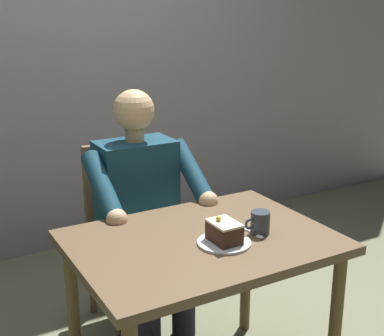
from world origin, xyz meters
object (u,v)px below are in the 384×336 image
object	(u,v)px
seated_person	(144,213)
dessert_spoon	(255,234)
dining_table	(202,259)
chair	(130,225)
coffee_cup	(260,222)
cake_slice	(224,232)

from	to	relation	value
seated_person	dessert_spoon	xyz separation A→B (m)	(-0.19, 0.61, 0.09)
seated_person	dessert_spoon	distance (m)	0.65
dining_table	seated_person	distance (m)	0.53
chair	seated_person	bearing A→B (deg)	90.00
chair	seated_person	size ratio (longest dim) A/B	0.76
coffee_cup	dessert_spoon	xyz separation A→B (m)	(0.03, 0.01, -0.04)
dining_table	chair	size ratio (longest dim) A/B	1.09
dining_table	cake_slice	distance (m)	0.17
cake_slice	dining_table	bearing A→B (deg)	-63.10
dining_table	cake_slice	bearing A→B (deg)	116.90
chair	cake_slice	size ratio (longest dim) A/B	7.03
chair	dessert_spoon	bearing A→B (deg)	103.63
chair	seated_person	world-z (taller)	seated_person
dining_table	dessert_spoon	size ratio (longest dim) A/B	6.89
coffee_cup	seated_person	bearing A→B (deg)	-70.30
dining_table	dessert_spoon	distance (m)	0.23
coffee_cup	cake_slice	bearing A→B (deg)	4.57
dining_table	seated_person	world-z (taller)	seated_person
chair	seated_person	distance (m)	0.22
chair	dessert_spoon	distance (m)	0.84
chair	coffee_cup	size ratio (longest dim) A/B	8.19
seated_person	cake_slice	xyz separation A→B (m)	(-0.04, 0.62, 0.13)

